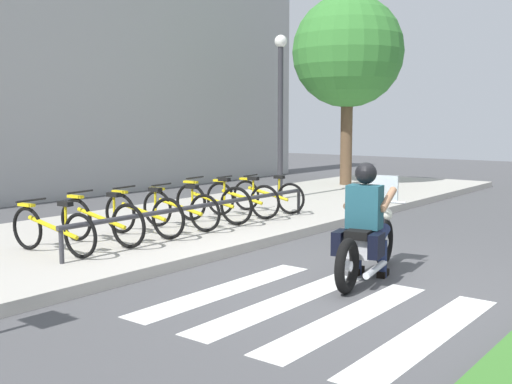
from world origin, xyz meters
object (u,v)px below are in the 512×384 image
bike_rack (205,207)px  motorcycle (368,241)px  bicycle_6 (268,195)px  street_lamp (280,102)px  tree_near_rack (348,52)px  rider (366,213)px  bicycle_3 (180,209)px  bicycle_4 (213,202)px  bicycle_5 (242,199)px  bicycle_0 (53,230)px  bicycle_2 (143,214)px  bicycle_1 (101,221)px

bike_rack → motorcycle: bearing=-97.3°
bicycle_6 → street_lamp: street_lamp is taller
motorcycle → tree_near_rack: tree_near_rack is taller
rider → bicycle_3: rider is taller
rider → bicycle_6: (2.86, 3.64, -0.34)m
rider → bicycle_6: size_ratio=0.90×
bicycle_4 → bike_rack: bearing=-145.2°
bicycle_4 → bicycle_5: (0.80, 0.00, -0.02)m
bicycle_0 → bike_rack: 2.45m
motorcycle → bicycle_5: motorcycle is taller
bicycle_3 → rider: bearing=-97.4°
rider → street_lamp: bearing=44.8°
motorcycle → tree_near_rack: size_ratio=0.40×
bicycle_2 → bicycle_3: (0.80, 0.00, -0.01)m
bicycle_1 → bike_rack: bicycle_1 is taller
rider → bicycle_2: size_ratio=0.90×
rider → bicycle_4: 3.86m
bicycle_2 → tree_near_rack: bearing=9.4°
bicycle_0 → bicycle_2: bicycle_2 is taller
bicycle_5 → rider: bearing=-119.5°
bicycle_0 → bicycle_1: (0.80, -0.00, 0.02)m
rider → bicycle_4: size_ratio=0.88×
bicycle_2 → bicycle_4: bicycle_4 is taller
rider → bike_rack: (0.47, 3.08, -0.25)m
bicycle_2 → bicycle_6: (3.18, 0.00, -0.01)m
bicycle_0 → bicycle_4: (3.18, -0.00, 0.03)m
street_lamp → bicycle_2: bearing=-168.3°
bicycle_4 → bike_rack: (-0.80, -0.55, 0.06)m
bicycle_3 → tree_near_rack: tree_near_rack is taller
street_lamp → tree_near_rack: 3.98m
rider → bicycle_6: rider is taller
motorcycle → bicycle_2: (-0.40, 3.62, 0.04)m
rider → bicycle_2: rider is taller
rider → street_lamp: (4.72, 4.68, 1.53)m
bicycle_3 → bicycle_5: bicycle_5 is taller
bicycle_2 → bicycle_4: bearing=-0.0°
bicycle_5 → street_lamp: street_lamp is taller
rider → bicycle_3: (0.47, 3.64, -0.33)m
bicycle_5 → street_lamp: 3.40m
bicycle_3 → street_lamp: street_lamp is taller
motorcycle → bicycle_1: motorcycle is taller
tree_near_rack → motorcycle: bearing=-148.7°
motorcycle → bicycle_6: size_ratio=1.34×
bicycle_2 → tree_near_rack: size_ratio=0.30×
bicycle_3 → street_lamp: bearing=13.8°
bicycle_1 → bicycle_5: 3.18m
bicycle_1 → bicycle_3: bearing=0.0°
bicycle_6 → street_lamp: bearing=29.3°
bicycle_3 → tree_near_rack: 8.72m
bicycle_1 → motorcycle: bearing=-71.7°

